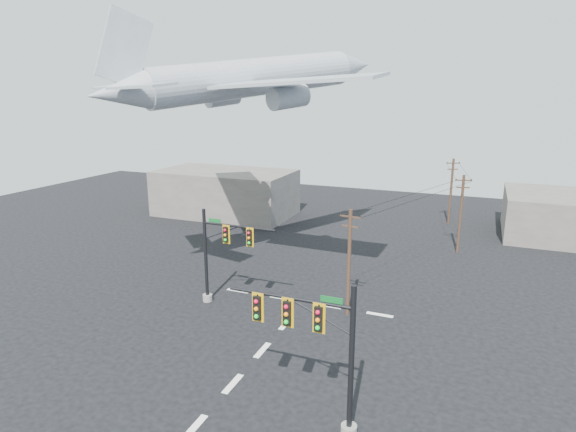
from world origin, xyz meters
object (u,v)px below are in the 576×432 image
at_px(airliner, 255,78).
at_px(utility_pole_c, 451,190).
at_px(signal_mast_near, 319,349).
at_px(utility_pole_a, 349,261).
at_px(utility_pole_b, 461,213).
at_px(signal_mast_far, 219,255).

bearing_deg(airliner, utility_pole_c, -3.44).
relative_size(signal_mast_near, utility_pole_a, 0.96).
bearing_deg(utility_pole_b, airliner, -157.64).
distance_m(signal_mast_far, airliner, 15.44).
xyz_separation_m(signal_mast_far, airliner, (-0.48, 7.74, 13.35)).
distance_m(signal_mast_far, utility_pole_c, 35.19).
height_order(signal_mast_far, utility_pole_a, utility_pole_a).
height_order(signal_mast_far, utility_pole_c, utility_pole_c).
xyz_separation_m(signal_mast_near, utility_pole_c, (3.04, 42.89, -0.03)).
distance_m(signal_mast_near, utility_pole_c, 42.99).
distance_m(utility_pole_b, utility_pole_c, 11.71).
bearing_deg(utility_pole_a, airliner, 159.29).
relative_size(signal_mast_far, airliner, 0.29).
bearing_deg(utility_pole_b, signal_mast_near, -112.80).
bearing_deg(utility_pole_c, airliner, -145.61).
distance_m(signal_mast_far, utility_pole_b, 26.22).
bearing_deg(signal_mast_near, utility_pole_a, 98.86).
distance_m(signal_mast_near, airliner, 25.86).
bearing_deg(utility_pole_a, signal_mast_far, -160.05).
height_order(signal_mast_far, airliner, airliner).
xyz_separation_m(signal_mast_far, utility_pole_c, (14.82, 31.91, 0.34)).
bearing_deg(signal_mast_far, utility_pole_b, 50.84).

